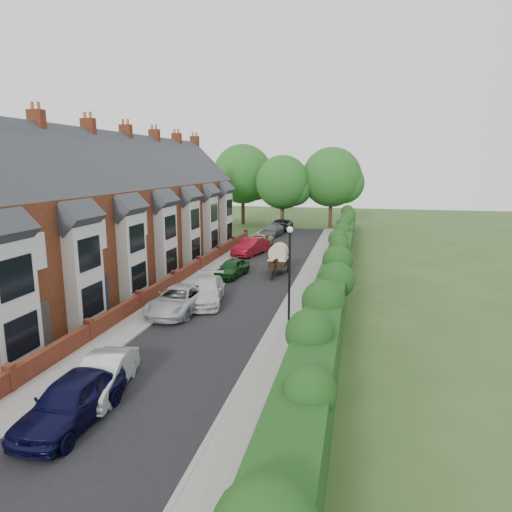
{
  "coord_description": "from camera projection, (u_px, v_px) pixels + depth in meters",
  "views": [
    {
      "loc": [
        6.66,
        -17.86,
        8.13
      ],
      "look_at": [
        0.15,
        10.83,
        2.2
      ],
      "focal_mm": 32.0,
      "sensor_mm": 36.0,
      "label": 1
    }
  ],
  "objects": [
    {
      "name": "tree_far_right",
      "position": [
        335.0,
        179.0,
        58.37
      ],
      "size": [
        7.98,
        7.6,
        10.31
      ],
      "color": "#332316",
      "rests_on": "ground"
    },
    {
      "name": "car_silver_a",
      "position": [
        104.0,
        375.0,
        16.43
      ],
      "size": [
        2.08,
        4.21,
        1.33
      ],
      "primitive_type": "imported",
      "rotation": [
        0.0,
        0.0,
        0.17
      ],
      "color": "silver",
      "rests_on": "ground"
    },
    {
      "name": "pavement_hedge_side",
      "position": [
        308.0,
        290.0,
        29.85
      ],
      "size": [
        2.2,
        58.0,
        0.12
      ],
      "primitive_type": "cube",
      "color": "gray",
      "rests_on": "ground"
    },
    {
      "name": "pavement_house_side",
      "position": [
        193.0,
        283.0,
        31.57
      ],
      "size": [
        1.7,
        58.0,
        0.12
      ],
      "primitive_type": "cube",
      "color": "gray",
      "rests_on": "ground"
    },
    {
      "name": "ground",
      "position": [
        199.0,
        352.0,
        20.13
      ],
      "size": [
        140.0,
        140.0,
        0.0
      ],
      "primitive_type": "plane",
      "color": "#2D4C1E",
      "rests_on": "ground"
    },
    {
      "name": "car_beige",
      "position": [
        259.0,
        241.0,
        45.03
      ],
      "size": [
        2.21,
        4.77,
        1.32
      ],
      "primitive_type": "imported",
      "rotation": [
        0.0,
        0.0,
        -0.0
      ],
      "color": "tan",
      "rests_on": "ground"
    },
    {
      "name": "car_black",
      "position": [
        279.0,
        225.0,
        56.82
      ],
      "size": [
        1.87,
        4.43,
        1.5
      ],
      "primitive_type": "imported",
      "rotation": [
        0.0,
        0.0,
        0.02
      ],
      "color": "black",
      "rests_on": "ground"
    },
    {
      "name": "car_navy",
      "position": [
        71.0,
        400.0,
        14.49
      ],
      "size": [
        1.82,
        4.51,
        1.54
      ],
      "primitive_type": "imported",
      "rotation": [
        0.0,
        0.0,
        0.0
      ],
      "color": "black",
      "rests_on": "ground"
    },
    {
      "name": "car_grey",
      "position": [
        272.0,
        230.0,
        52.19
      ],
      "size": [
        2.47,
        4.95,
        1.38
      ],
      "primitive_type": "imported",
      "rotation": [
        0.0,
        0.0,
        -0.11
      ],
      "color": "#55565C",
      "rests_on": "ground"
    },
    {
      "name": "terrace_row",
      "position": [
        96.0,
        219.0,
        31.14
      ],
      "size": [
        9.05,
        40.5,
        11.5
      ],
      "color": "brown",
      "rests_on": "ground"
    },
    {
      "name": "horse_cart",
      "position": [
        279.0,
        256.0,
        34.39
      ],
      "size": [
        1.44,
        3.19,
        2.3
      ],
      "color": "black",
      "rests_on": "ground"
    },
    {
      "name": "car_red",
      "position": [
        251.0,
        247.0,
        41.43
      ],
      "size": [
        2.75,
        4.97,
        1.55
      ],
      "primitive_type": "imported",
      "rotation": [
        0.0,
        0.0,
        -0.25
      ],
      "color": "maroon",
      "rests_on": "ground"
    },
    {
      "name": "garden_wall_row",
      "position": [
        174.0,
        280.0,
        30.76
      ],
      "size": [
        0.35,
        40.35,
        1.1
      ],
      "color": "brown",
      "rests_on": "ground"
    },
    {
      "name": "car_white",
      "position": [
        206.0,
        291.0,
        27.12
      ],
      "size": [
        3.0,
        5.35,
        1.46
      ],
      "primitive_type": "imported",
      "rotation": [
        0.0,
        0.0,
        0.2
      ],
      "color": "silver",
      "rests_on": "ground"
    },
    {
      "name": "tree_far_left",
      "position": [
        285.0,
        184.0,
        57.88
      ],
      "size": [
        7.14,
        6.8,
        9.29
      ],
      "color": "#332316",
      "rests_on": "ground"
    },
    {
      "name": "lamppost",
      "position": [
        290.0,
        264.0,
        22.56
      ],
      "size": [
        0.32,
        0.32,
        5.16
      ],
      "color": "black",
      "rests_on": "ground"
    },
    {
      "name": "kerb_hedge_side",
      "position": [
        292.0,
        289.0,
        30.08
      ],
      "size": [
        0.18,
        58.0,
        0.13
      ],
      "primitive_type": "cube",
      "color": "gray",
      "rests_on": "ground"
    },
    {
      "name": "road",
      "position": [
        247.0,
        287.0,
        30.75
      ],
      "size": [
        6.0,
        58.0,
        0.02
      ],
      "primitive_type": "cube",
      "color": "black",
      "rests_on": "ground"
    },
    {
      "name": "car_green",
      "position": [
        232.0,
        268.0,
        33.45
      ],
      "size": [
        2.12,
        4.08,
        1.33
      ],
      "primitive_type": "imported",
      "rotation": [
        0.0,
        0.0,
        -0.15
      ],
      "color": "#113A15",
      "rests_on": "ground"
    },
    {
      "name": "tree_far_back",
      "position": [
        246.0,
        176.0,
        61.86
      ],
      "size": [
        8.4,
        8.0,
        10.82
      ],
      "color": "#332316",
      "rests_on": "ground"
    },
    {
      "name": "car_extra_far",
      "position": [
        281.0,
        225.0,
        56.93
      ],
      "size": [
        2.4,
        5.01,
        1.38
      ],
      "primitive_type": "imported",
      "rotation": [
        0.0,
        0.0,
        -0.02
      ],
      "color": "black",
      "rests_on": "ground"
    },
    {
      "name": "horse",
      "position": [
        274.0,
        269.0,
        32.81
      ],
      "size": [
        0.99,
        1.74,
        1.39
      ],
      "primitive_type": "imported",
      "rotation": [
        0.0,
        0.0,
        3.29
      ],
      "color": "#472C1A",
      "rests_on": "ground"
    },
    {
      "name": "hedge",
      "position": [
        337.0,
        268.0,
        29.15
      ],
      "size": [
        2.1,
        58.0,
        2.85
      ],
      "color": "#133C13",
      "rests_on": "ground"
    },
    {
      "name": "kerb_house_side",
      "position": [
        204.0,
        284.0,
        31.4
      ],
      "size": [
        0.18,
        58.0,
        0.13
      ],
      "primitive_type": "cube",
      "color": "gray",
      "rests_on": "ground"
    },
    {
      "name": "car_silver_b",
      "position": [
        179.0,
        300.0,
        25.41
      ],
      "size": [
        2.53,
        5.2,
        1.42
      ],
      "primitive_type": "imported",
      "rotation": [
        0.0,
        0.0,
        -0.03
      ],
      "color": "#B0B1B7",
      "rests_on": "ground"
    }
  ]
}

